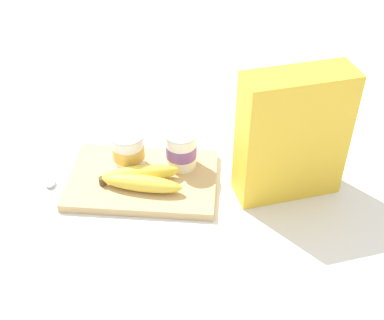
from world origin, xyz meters
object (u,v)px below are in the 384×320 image
object	(u,v)px
cutting_board	(143,180)
yogurt_cup_front	(128,151)
yogurt_cup_back	(181,149)
banana_bunch	(141,179)
cereal_box	(292,136)
spoon	(48,174)

from	to	relation	value
cutting_board	yogurt_cup_front	bearing A→B (deg)	134.08
cutting_board	yogurt_cup_front	xyz separation A→B (m)	(-0.03, 0.03, 0.05)
yogurt_cup_back	banana_bunch	bearing A→B (deg)	-136.11
cereal_box	spoon	distance (m)	0.51
cutting_board	yogurt_cup_front	distance (m)	0.07
cereal_box	yogurt_cup_back	world-z (taller)	cereal_box
cereal_box	yogurt_cup_front	size ratio (longest dim) A/B	3.36
spoon	yogurt_cup_back	bearing A→B (deg)	8.17
spoon	yogurt_cup_front	bearing A→B (deg)	9.83
cereal_box	spoon	bearing A→B (deg)	160.88
banana_bunch	spoon	xyz separation A→B (m)	(-0.21, 0.03, -0.03)
yogurt_cup_front	spoon	distance (m)	0.18
banana_bunch	spoon	size ratio (longest dim) A/B	1.35
banana_bunch	yogurt_cup_front	bearing A→B (deg)	119.68
yogurt_cup_back	spoon	bearing A→B (deg)	-171.83
yogurt_cup_front	yogurt_cup_back	world-z (taller)	yogurt_cup_back
cereal_box	spoon	size ratio (longest dim) A/B	2.10
yogurt_cup_front	yogurt_cup_back	bearing A→B (deg)	5.55
yogurt_cup_back	spoon	xyz separation A→B (m)	(-0.28, -0.04, -0.05)
cutting_board	cereal_box	world-z (taller)	cereal_box
cutting_board	yogurt_cup_back	distance (m)	0.10
cutting_board	cereal_box	xyz separation A→B (m)	(0.29, 0.01, 0.13)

